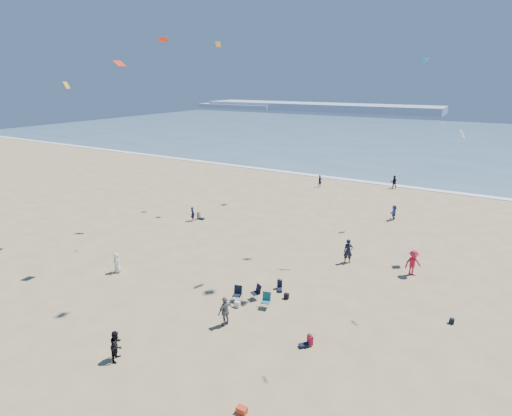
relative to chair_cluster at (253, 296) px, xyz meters
The scene contains 13 objects.
ground 9.79m from the chair_cluster, 94.24° to the right, with size 220.00×220.00×0.00m, color tan.
ocean 85.26m from the chair_cluster, 90.49° to the left, with size 220.00×100.00×0.06m, color #476B84.
surf_line 35.26m from the chair_cluster, 91.17° to the left, with size 220.00×1.20×0.08m, color white.
headland_far 171.38m from the chair_cluster, 110.75° to the left, with size 110.00×20.00×3.20m, color #7A8EA8.
headland_near 185.06m from the chair_cluster, 122.97° to the left, with size 40.00×14.00×2.00m, color #7A8EA8.
standing_flyers 8.84m from the chair_cluster, 66.70° to the left, with size 30.08×52.91×1.94m.
seated_group 4.43m from the chair_cluster, 92.29° to the right, with size 18.88×28.95×0.84m.
chair_cluster is the anchor object (origin of this frame).
white_tote 1.13m from the chair_cluster, 120.72° to the right, with size 0.35×0.20×0.40m, color silver.
black_backpack 2.29m from the chair_cluster, 42.84° to the left, with size 0.30×0.22×0.38m, color black.
cooler 8.94m from the chair_cluster, 62.16° to the right, with size 0.45×0.30×0.30m, color red.
navy_bag 11.95m from the chair_cluster, 19.25° to the left, with size 0.28×0.18×0.34m, color black.
kites_aloft 17.49m from the chair_cluster, 20.97° to the left, with size 38.82×41.90×30.97m.
Camera 1 is at (12.30, -9.60, 13.66)m, focal length 28.00 mm.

